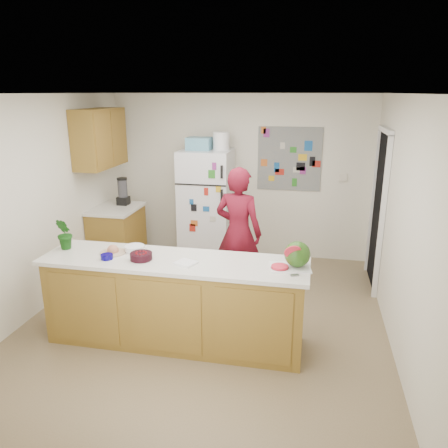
% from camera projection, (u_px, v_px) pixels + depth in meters
% --- Properties ---
extents(floor, '(4.00, 4.50, 0.02)m').
position_uv_depth(floor, '(206.00, 320.00, 5.04)').
color(floor, brown).
rests_on(floor, ground).
extents(wall_back, '(4.00, 0.02, 2.50)m').
position_uv_depth(wall_back, '(240.00, 177.00, 6.79)').
color(wall_back, beige).
rests_on(wall_back, ground).
extents(wall_left, '(0.02, 4.50, 2.50)m').
position_uv_depth(wall_left, '(37.00, 206.00, 5.06)').
color(wall_left, beige).
rests_on(wall_left, ground).
extents(wall_right, '(0.02, 4.50, 2.50)m').
position_uv_depth(wall_right, '(403.00, 226.00, 4.28)').
color(wall_right, beige).
rests_on(wall_right, ground).
extents(ceiling, '(4.00, 4.50, 0.02)m').
position_uv_depth(ceiling, '(203.00, 92.00, 4.31)').
color(ceiling, white).
rests_on(ceiling, wall_back).
extents(doorway, '(0.03, 0.85, 2.04)m').
position_uv_depth(doorway, '(379.00, 211.00, 5.71)').
color(doorway, black).
rests_on(doorway, ground).
extents(peninsula_base, '(2.60, 0.62, 0.88)m').
position_uv_depth(peninsula_base, '(175.00, 303.00, 4.48)').
color(peninsula_base, brown).
rests_on(peninsula_base, floor).
extents(peninsula_top, '(2.68, 0.70, 0.04)m').
position_uv_depth(peninsula_top, '(174.00, 261.00, 4.34)').
color(peninsula_top, silver).
rests_on(peninsula_top, peninsula_base).
extents(side_counter_base, '(0.60, 0.80, 0.86)m').
position_uv_depth(side_counter_base, '(118.00, 238.00, 6.50)').
color(side_counter_base, brown).
rests_on(side_counter_base, floor).
extents(side_counter_top, '(0.64, 0.84, 0.04)m').
position_uv_depth(side_counter_top, '(115.00, 209.00, 6.37)').
color(side_counter_top, silver).
rests_on(side_counter_top, side_counter_base).
extents(upper_cabinets, '(0.35, 1.00, 0.80)m').
position_uv_depth(upper_cabinets, '(100.00, 138.00, 6.05)').
color(upper_cabinets, brown).
rests_on(upper_cabinets, wall_left).
extents(refrigerator, '(0.75, 0.70, 1.70)m').
position_uv_depth(refrigerator, '(207.00, 206.00, 6.64)').
color(refrigerator, silver).
rests_on(refrigerator, floor).
extents(fridge_top_bin, '(0.35, 0.28, 0.18)m').
position_uv_depth(fridge_top_bin, '(199.00, 144.00, 6.38)').
color(fridge_top_bin, '#5999B2').
rests_on(fridge_top_bin, refrigerator).
extents(photo_collage, '(0.95, 0.01, 0.95)m').
position_uv_depth(photo_collage, '(289.00, 159.00, 6.54)').
color(photo_collage, slate).
rests_on(photo_collage, wall_back).
extents(person, '(0.68, 0.52, 1.66)m').
position_uv_depth(person, '(238.00, 233.00, 5.44)').
color(person, maroon).
rests_on(person, floor).
extents(blender_appliance, '(0.14, 0.14, 0.38)m').
position_uv_depth(blender_appliance, '(123.00, 192.00, 6.47)').
color(blender_appliance, black).
rests_on(blender_appliance, side_counter_top).
extents(cutting_board, '(0.42, 0.34, 0.01)m').
position_uv_depth(cutting_board, '(290.00, 267.00, 4.13)').
color(cutting_board, silver).
rests_on(cutting_board, peninsula_top).
extents(watermelon, '(0.25, 0.25, 0.25)m').
position_uv_depth(watermelon, '(297.00, 254.00, 4.10)').
color(watermelon, '#254E11').
rests_on(watermelon, cutting_board).
extents(watermelon_slice, '(0.16, 0.16, 0.02)m').
position_uv_depth(watermelon_slice, '(280.00, 267.00, 4.09)').
color(watermelon_slice, red).
rests_on(watermelon_slice, cutting_board).
extents(cherry_bowl, '(0.26, 0.26, 0.07)m').
position_uv_depth(cherry_bowl, '(141.00, 256.00, 4.32)').
color(cherry_bowl, black).
rests_on(cherry_bowl, peninsula_top).
extents(white_bowl, '(0.23, 0.23, 0.06)m').
position_uv_depth(white_bowl, '(135.00, 248.00, 4.55)').
color(white_bowl, silver).
rests_on(white_bowl, peninsula_top).
extents(cobalt_bowl, '(0.14, 0.14, 0.05)m').
position_uv_depth(cobalt_bowl, '(107.00, 257.00, 4.34)').
color(cobalt_bowl, '#070159').
rests_on(cobalt_bowl, peninsula_top).
extents(plate, '(0.35, 0.35, 0.02)m').
position_uv_depth(plate, '(113.00, 252.00, 4.50)').
color(plate, beige).
rests_on(plate, peninsula_top).
extents(paper_towel, '(0.23, 0.22, 0.02)m').
position_uv_depth(paper_towel, '(186.00, 263.00, 4.22)').
color(paper_towel, white).
rests_on(paper_towel, peninsula_top).
extents(keys, '(0.09, 0.07, 0.01)m').
position_uv_depth(keys, '(294.00, 275.00, 3.95)').
color(keys, gray).
rests_on(keys, peninsula_top).
extents(potted_plant, '(0.24, 0.24, 0.34)m').
position_uv_depth(potted_plant, '(65.00, 234.00, 4.57)').
color(potted_plant, '#194114').
rests_on(potted_plant, peninsula_top).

